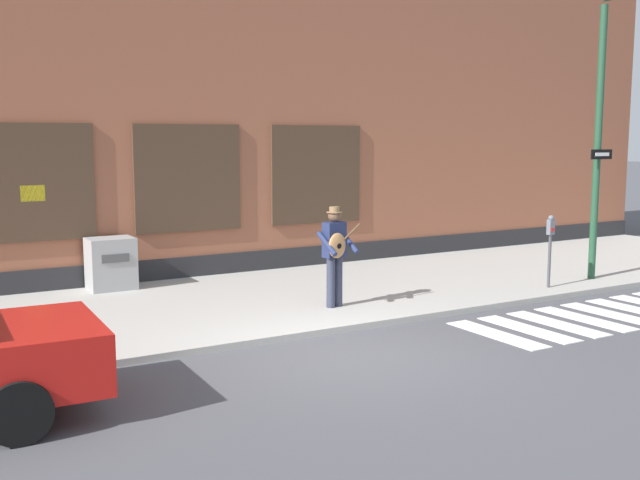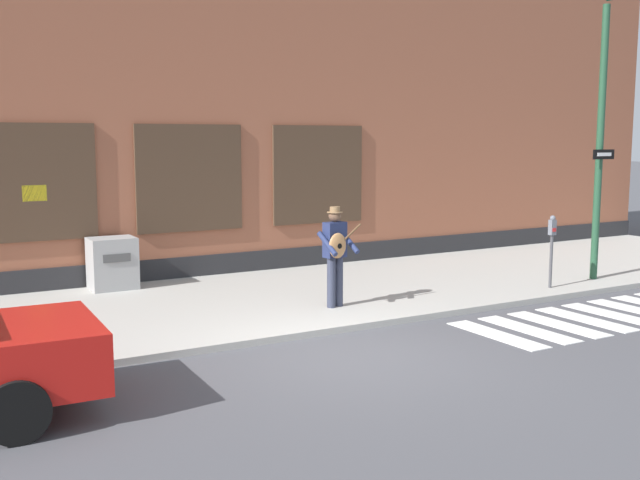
{
  "view_description": "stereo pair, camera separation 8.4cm",
  "coord_description": "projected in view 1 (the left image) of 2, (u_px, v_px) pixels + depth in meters",
  "views": [
    {
      "loc": [
        -5.53,
        -8.58,
        3.04
      ],
      "look_at": [
        0.32,
        1.41,
        1.46
      ],
      "focal_mm": 42.0,
      "sensor_mm": 36.0,
      "label": 1
    },
    {
      "loc": [
        -5.46,
        -8.62,
        3.04
      ],
      "look_at": [
        0.32,
        1.41,
        1.46
      ],
      "focal_mm": 42.0,
      "sensor_mm": 36.0,
      "label": 2
    }
  ],
  "objects": [
    {
      "name": "busker",
      "position": [
        335.0,
        250.0,
        12.94
      ],
      "size": [
        0.74,
        0.57,
        1.76
      ],
      "color": "#33384C",
      "rests_on": "sidewalk"
    },
    {
      "name": "parking_meter",
      "position": [
        550.0,
        240.0,
        14.67
      ],
      "size": [
        0.13,
        0.11,
        1.44
      ],
      "color": "#47474C",
      "rests_on": "sidewalk"
    },
    {
      "name": "ground_plane",
      "position": [
        351.0,
        356.0,
        10.51
      ],
      "size": [
        160.0,
        160.0,
        0.0
      ],
      "primitive_type": "plane",
      "color": "#4C4C51"
    },
    {
      "name": "utility_box",
      "position": [
        111.0,
        263.0,
        14.57
      ],
      "size": [
        0.88,
        0.7,
        1.01
      ],
      "color": "#9E9E9E",
      "rests_on": "sidewalk"
    },
    {
      "name": "crosswalk",
      "position": [
        611.0,
        314.0,
        12.97
      ],
      "size": [
        5.78,
        1.9,
        0.01
      ],
      "color": "silver",
      "rests_on": "ground"
    },
    {
      "name": "sidewalk",
      "position": [
        241.0,
        302.0,
        13.69
      ],
      "size": [
        28.0,
        5.23,
        0.11
      ],
      "color": "#ADAAA3",
      "rests_on": "ground"
    },
    {
      "name": "building_backdrop",
      "position": [
        155.0,
        81.0,
        17.05
      ],
      "size": [
        28.0,
        4.06,
        8.65
      ],
      "color": "#99563D",
      "rests_on": "ground"
    }
  ]
}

